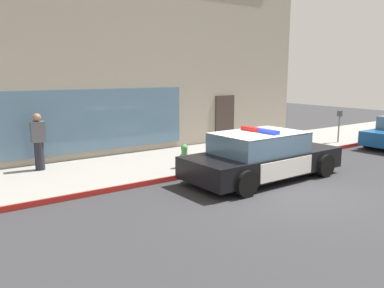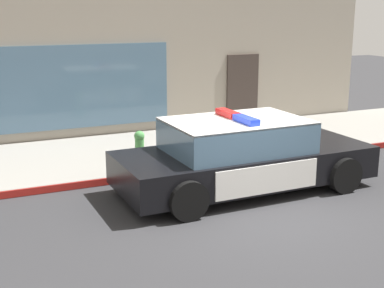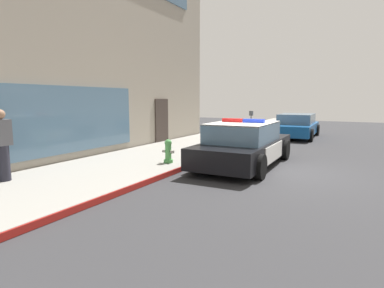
% 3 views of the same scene
% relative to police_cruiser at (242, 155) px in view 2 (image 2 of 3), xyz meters
% --- Properties ---
extents(ground, '(48.00, 48.00, 0.00)m').
position_rel_police_cruiser_xyz_m(ground, '(-0.39, -1.15, -0.68)').
color(ground, '#303033').
extents(sidewalk, '(48.00, 3.58, 0.15)m').
position_rel_police_cruiser_xyz_m(sidewalk, '(-0.39, 3.12, -0.60)').
color(sidewalk, gray).
rests_on(sidewalk, ground).
extents(curb_red_paint, '(28.80, 0.04, 0.14)m').
position_rel_police_cruiser_xyz_m(curb_red_paint, '(-0.39, 1.31, -0.60)').
color(curb_red_paint, maroon).
rests_on(curb_red_paint, ground).
extents(police_cruiser, '(4.89, 2.17, 1.49)m').
position_rel_police_cruiser_xyz_m(police_cruiser, '(0.00, 0.00, 0.00)').
color(police_cruiser, black).
rests_on(police_cruiser, ground).
extents(fire_hydrant, '(0.34, 0.39, 0.73)m').
position_rel_police_cruiser_xyz_m(fire_hydrant, '(-1.37, 1.95, -0.18)').
color(fire_hydrant, '#4C994C').
rests_on(fire_hydrant, sidewalk).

